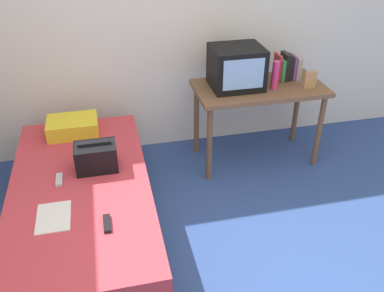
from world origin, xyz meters
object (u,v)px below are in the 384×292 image
at_px(bed, 84,211).
at_px(book_row, 287,67).
at_px(remote_dark, 107,223).
at_px(tv, 236,67).
at_px(picture_frame, 310,80).
at_px(pillow, 73,126).
at_px(handbag, 96,157).
at_px(magazine, 53,217).
at_px(water_bottle, 275,75).
at_px(remote_silver, 59,180).
at_px(desk, 259,96).

xyz_separation_m(bed, book_row, (1.90, 0.85, 0.63)).
bearing_deg(remote_dark, tv, 45.64).
height_order(picture_frame, pillow, picture_frame).
bearing_deg(remote_dark, handbag, 93.10).
bearing_deg(tv, pillow, -178.75).
relative_size(tv, magazine, 1.52).
bearing_deg(picture_frame, water_bottle, 168.52).
bearing_deg(pillow, book_row, 3.00).
height_order(bed, remote_silver, remote_silver).
distance_m(magazine, remote_silver, 0.39).
distance_m(picture_frame, handbag, 1.94).
distance_m(tv, magazine, 1.95).
xyz_separation_m(tv, handbag, (-1.25, -0.61, -0.35)).
height_order(bed, handbag, handbag).
height_order(remote_dark, remote_silver, same).
relative_size(water_bottle, picture_frame, 1.61).
bearing_deg(water_bottle, book_row, 43.60).
relative_size(tv, remote_silver, 3.06).
distance_m(handbag, remote_dark, 0.64).
distance_m(water_bottle, remote_silver, 1.97).
relative_size(water_bottle, remote_dark, 1.60).
relative_size(tv, handbag, 1.47).
xyz_separation_m(bed, picture_frame, (2.01, 0.60, 0.59)).
bearing_deg(bed, magazine, -115.80).
bearing_deg(remote_dark, pillow, 100.04).
height_order(book_row, handbag, book_row).
bearing_deg(remote_dark, desk, 40.13).
height_order(picture_frame, remote_silver, picture_frame).
distance_m(desk, picture_frame, 0.46).
distance_m(desk, pillow, 1.65).
bearing_deg(magazine, tv, 35.54).
relative_size(bed, magazine, 6.90).
height_order(desk, water_bottle, water_bottle).
height_order(pillow, magazine, pillow).
bearing_deg(pillow, remote_dark, -79.96).
distance_m(picture_frame, remote_dark, 2.16).
bearing_deg(remote_silver, desk, 21.17).
bearing_deg(tv, handbag, -154.02).
xyz_separation_m(handbag, remote_silver, (-0.27, -0.10, -0.09)).
relative_size(desk, picture_frame, 7.49).
bearing_deg(remote_silver, remote_dark, -60.24).
relative_size(desk, remote_dark, 7.44).
xyz_separation_m(tv, water_bottle, (0.32, -0.11, -0.06)).
bearing_deg(desk, remote_silver, -158.83).
relative_size(book_row, handbag, 0.82).
bearing_deg(pillow, water_bottle, -2.68).
height_order(bed, book_row, book_row).
relative_size(water_bottle, magazine, 0.86).
distance_m(book_row, picture_frame, 0.27).
bearing_deg(bed, water_bottle, 21.29).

